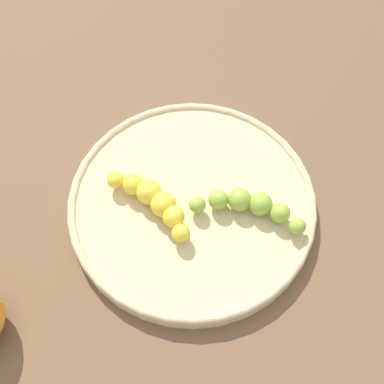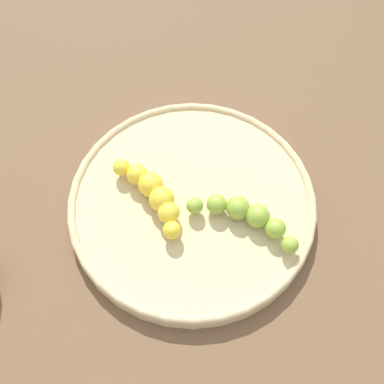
{
  "view_description": "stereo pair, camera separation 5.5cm",
  "coord_description": "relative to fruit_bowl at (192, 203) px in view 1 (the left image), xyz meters",
  "views": [
    {
      "loc": [
        0.11,
        0.25,
        0.52
      ],
      "look_at": [
        0.0,
        0.0,
        0.04
      ],
      "focal_mm": 44.31,
      "sensor_mm": 36.0,
      "label": 1
    },
    {
      "loc": [
        0.06,
        0.27,
        0.52
      ],
      "look_at": [
        0.0,
        0.0,
        0.04
      ],
      "focal_mm": 44.31,
      "sensor_mm": 36.0,
      "label": 2
    }
  ],
  "objects": [
    {
      "name": "banana_yellow",
      "position": [
        0.04,
        -0.01,
        0.02
      ],
      "size": [
        0.07,
        0.12,
        0.03
      ],
      "rotation": [
        0.0,
        0.0,
        3.58
      ],
      "color": "yellow",
      "rests_on": "fruit_bowl"
    },
    {
      "name": "ground_plane",
      "position": [
        0.0,
        0.0,
        -0.01
      ],
      "size": [
        2.4,
        2.4,
        0.0
      ],
      "primitive_type": "plane",
      "color": "brown"
    },
    {
      "name": "fruit_bowl",
      "position": [
        0.0,
        0.0,
        0.0
      ],
      "size": [
        0.3,
        0.3,
        0.02
      ],
      "color": "#D1B784",
      "rests_on": "ground_plane"
    },
    {
      "name": "banana_green",
      "position": [
        -0.05,
        0.04,
        0.02
      ],
      "size": [
        0.11,
        0.09,
        0.03
      ],
      "rotation": [
        0.0,
        0.0,
        4.06
      ],
      "color": "#8CAD38",
      "rests_on": "fruit_bowl"
    }
  ]
}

